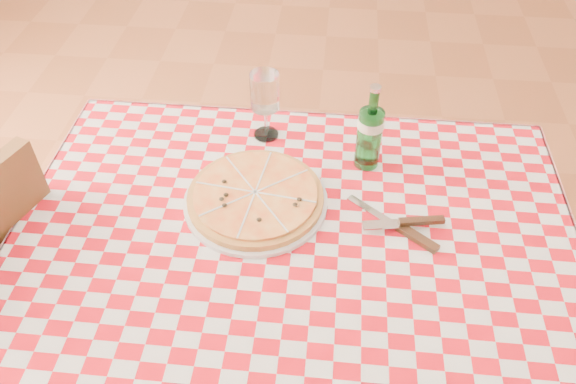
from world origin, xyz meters
name	(u,v)px	position (x,y,z in m)	size (l,w,h in m)	color
dining_table	(294,256)	(0.00, 0.00, 0.66)	(1.20, 0.80, 0.75)	brown
tablecloth	(294,230)	(0.00, 0.00, 0.75)	(1.30, 0.90, 0.01)	#B30B16
pizza_plate	(255,196)	(-0.10, 0.08, 0.78)	(0.35, 0.35, 0.04)	#B9813D
water_bottle	(370,127)	(0.16, 0.25, 0.88)	(0.07, 0.07, 0.24)	#186223
wine_glass	(265,106)	(-0.11, 0.34, 0.86)	(0.08, 0.08, 0.19)	white
cutlery	(399,224)	(0.24, 0.03, 0.77)	(0.27, 0.22, 0.03)	silver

